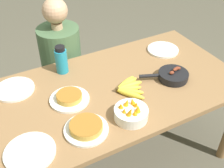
# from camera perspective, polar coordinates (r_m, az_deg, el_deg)

# --- Properties ---
(ground_plane) EXTENTS (14.00, 14.00, 0.00)m
(ground_plane) POSITION_cam_1_polar(r_m,az_deg,el_deg) (2.38, 0.00, -14.92)
(ground_plane) COLOR #565142
(dining_table) EXTENTS (1.74, 0.91, 0.75)m
(dining_table) POSITION_cam_1_polar(r_m,az_deg,el_deg) (1.90, 0.00, -2.92)
(dining_table) COLOR olive
(dining_table) RESTS_ON ground_plane
(banana_bunch) EXTENTS (0.20, 0.25, 0.04)m
(banana_bunch) POSITION_cam_1_polar(r_m,az_deg,el_deg) (1.81, 3.27, -0.74)
(banana_bunch) COLOR yellow
(banana_bunch) RESTS_ON dining_table
(skillet) EXTENTS (0.32, 0.20, 0.08)m
(skillet) POSITION_cam_1_polar(r_m,az_deg,el_deg) (1.94, 12.18, 1.70)
(skillet) COLOR black
(skillet) RESTS_ON dining_table
(frittata_plate_center) EXTENTS (0.25, 0.25, 0.05)m
(frittata_plate_center) POSITION_cam_1_polar(r_m,az_deg,el_deg) (1.75, -8.65, -2.81)
(frittata_plate_center) COLOR silver
(frittata_plate_center) RESTS_ON dining_table
(frittata_plate_side) EXTENTS (0.25, 0.25, 0.05)m
(frittata_plate_side) POSITION_cam_1_polar(r_m,az_deg,el_deg) (1.55, -5.29, -8.86)
(frittata_plate_side) COLOR silver
(frittata_plate_side) RESTS_ON dining_table
(empty_plate_near_front) EXTENTS (0.24, 0.24, 0.02)m
(empty_plate_near_front) POSITION_cam_1_polar(r_m,az_deg,el_deg) (2.25, 10.31, 6.87)
(empty_plate_near_front) COLOR silver
(empty_plate_near_front) RESTS_ON dining_table
(empty_plate_far_left) EXTENTS (0.26, 0.26, 0.02)m
(empty_plate_far_left) POSITION_cam_1_polar(r_m,az_deg,el_deg) (1.51, -16.33, -13.15)
(empty_plate_far_left) COLOR silver
(empty_plate_far_left) RESTS_ON dining_table
(empty_plate_far_right) EXTENTS (0.25, 0.25, 0.02)m
(empty_plate_far_right) POSITION_cam_1_polar(r_m,az_deg,el_deg) (1.92, -19.17, -1.01)
(empty_plate_far_right) COLOR silver
(empty_plate_far_right) RESTS_ON dining_table
(fruit_bowl_mango) EXTENTS (0.20, 0.20, 0.12)m
(fruit_bowl_mango) POSITION_cam_1_polar(r_m,az_deg,el_deg) (1.61, 3.88, -5.86)
(fruit_bowl_mango) COLOR silver
(fruit_bowl_mango) RESTS_ON dining_table
(water_bottle) EXTENTS (0.08, 0.08, 0.20)m
(water_bottle) POSITION_cam_1_polar(r_m,az_deg,el_deg) (1.96, -10.26, 4.82)
(water_bottle) COLOR teal
(water_bottle) RESTS_ON dining_table
(person_figure) EXTENTS (0.37, 0.37, 1.15)m
(person_figure) POSITION_cam_1_polar(r_m,az_deg,el_deg) (2.47, -9.87, 2.00)
(person_figure) COLOR black
(person_figure) RESTS_ON ground_plane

